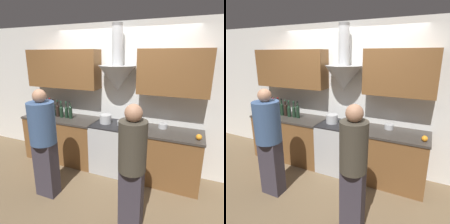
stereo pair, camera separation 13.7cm
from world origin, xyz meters
TOP-DOWN VIEW (x-y plane):
  - ground_plane at (0.00, 0.00)m, footprint 12.00×12.00m
  - wall_back at (-0.07, 0.59)m, footprint 8.40×0.63m
  - counter_left at (-1.11, 0.33)m, footprint 1.50×0.62m
  - counter_right at (0.91, 0.33)m, footprint 1.11×0.62m
  - stove_range at (0.00, 0.33)m, footprint 0.75×0.60m
  - wine_bottle_0 at (-1.77, 0.31)m, footprint 0.07×0.07m
  - wine_bottle_1 at (-1.66, 0.33)m, footprint 0.08×0.08m
  - wine_bottle_2 at (-1.57, 0.31)m, footprint 0.07×0.07m
  - wine_bottle_3 at (-1.48, 0.32)m, footprint 0.08×0.08m
  - wine_bottle_4 at (-1.38, 0.33)m, footprint 0.07×0.07m
  - wine_bottle_5 at (-1.29, 0.33)m, footprint 0.07×0.07m
  - wine_bottle_6 at (-1.19, 0.33)m, footprint 0.07×0.07m
  - wine_bottle_7 at (-1.09, 0.31)m, footprint 0.08×0.08m
  - wine_bottle_8 at (-0.99, 0.32)m, footprint 0.07×0.07m
  - wine_bottle_9 at (-0.89, 0.32)m, footprint 0.07×0.07m
  - stock_pot at (-0.17, 0.33)m, footprint 0.21×0.21m
  - mixing_bowl at (0.17, 0.36)m, footprint 0.23×0.23m
  - orange_fruit at (1.37, 0.18)m, footprint 0.08×0.08m
  - saucepan at (0.82, 0.46)m, footprint 0.15×0.15m
  - person_foreground_left at (-0.67, -0.69)m, footprint 0.37×0.37m
  - person_foreground_right at (0.68, -0.84)m, footprint 0.31×0.31m

SIDE VIEW (x-z plane):
  - ground_plane at x=0.00m, z-range 0.00..0.00m
  - counter_left at x=-1.11m, z-range 0.00..0.89m
  - counter_right at x=0.91m, z-range 0.00..0.89m
  - stove_range at x=0.00m, z-range 0.00..0.89m
  - person_foreground_right at x=0.68m, z-range 0.09..1.67m
  - person_foreground_left at x=-0.67m, z-range 0.08..1.70m
  - mixing_bowl at x=0.17m, z-range 0.89..0.96m
  - saucepan at x=0.82m, z-range 0.89..0.96m
  - orange_fruit at x=1.37m, z-range 0.89..0.97m
  - stock_pot at x=-0.17m, z-range 0.89..1.04m
  - wine_bottle_8 at x=-0.99m, z-range 0.85..1.17m
  - wine_bottle_7 at x=-1.09m, z-range 0.85..1.17m
  - wine_bottle_1 at x=-1.66m, z-range 0.85..1.18m
  - wine_bottle_6 at x=-1.19m, z-range 0.85..1.18m
  - wine_bottle_2 at x=-1.57m, z-range 0.85..1.19m
  - wine_bottle_5 at x=-1.29m, z-range 0.85..1.19m
  - wine_bottle_9 at x=-0.89m, z-range 0.86..1.19m
  - wine_bottle_0 at x=-1.77m, z-range 0.86..1.18m
  - wine_bottle_3 at x=-1.48m, z-range 0.85..1.19m
  - wine_bottle_4 at x=-1.38m, z-range 0.85..1.21m
  - wall_back at x=-0.07m, z-range 0.18..2.78m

